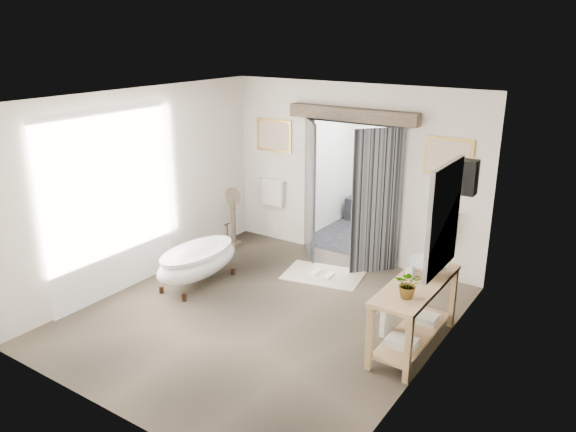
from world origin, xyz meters
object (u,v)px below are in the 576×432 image
object	(u,v)px
basin	(427,267)
clawfoot_tub	(197,261)
vanity	(412,309)
rug	(323,275)

from	to	relation	value
basin	clawfoot_tub	bearing A→B (deg)	174.02
vanity	basin	distance (m)	0.54
vanity	rug	distance (m)	2.32
vanity	basin	size ratio (longest dim) A/B	3.19
clawfoot_tub	rug	size ratio (longest dim) A/B	1.29
basin	vanity	bearing A→B (deg)	-108.90
rug	basin	xyz separation A→B (m)	(1.96, -0.87, 0.93)
rug	basin	size ratio (longest dim) A/B	2.39
vanity	clawfoot_tub	bearing A→B (deg)	-178.12
vanity	basin	bearing A→B (deg)	84.36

